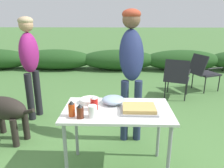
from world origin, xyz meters
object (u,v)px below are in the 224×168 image
Objects in this scene: hot_sauce_bottle at (72,109)px; camp_chair_green_behind_table at (203,70)px; mixing_bowl at (113,100)px; standing_person_with_beanie at (30,57)px; folding_table at (117,116)px; paper_cup_stack at (93,111)px; bbq_sauce_bottle at (80,111)px; standing_person_in_gray_fleece at (131,57)px; dog at (1,108)px; camp_chair_near_hedge at (177,77)px; ketchup_bottle at (94,103)px; food_tray at (139,109)px; plate_stack at (90,101)px.

hot_sauce_bottle reaches higher than camp_chair_green_behind_table.
standing_person_with_beanie is at bearing 139.33° from mixing_bowl.
paper_cup_stack reaches higher than folding_table.
bbq_sauce_bottle reaches higher than folding_table.
paper_cup_stack is 3.68m from camp_chair_green_behind_table.
bbq_sauce_bottle is 1.16m from standing_person_in_gray_fleece.
standing_person_with_beanie reaches higher than folding_table.
camp_chair_near_hedge is at bearing -38.86° from dog.
hot_sauce_bottle is 1.03× the size of ketchup_bottle.
mixing_bowl is 0.47m from bbq_sauce_bottle.
folding_table is 0.43m from bbq_sauce_bottle.
camp_chair_near_hedge is at bearing -76.05° from camp_chair_green_behind_table.
mixing_bowl is 0.24× the size of dog.
paper_cup_stack is at bearing -99.59° from camp_chair_near_hedge.
camp_chair_near_hedge reaches higher than mixing_bowl.
hot_sauce_bottle is at bearing -140.06° from mixing_bowl.
food_tray is 0.44× the size of camp_chair_green_behind_table.
standing_person_in_gray_fleece reaches higher than ketchup_bottle.
camp_chair_near_hedge is (2.77, 1.63, 0.01)m from dog.
bbq_sauce_bottle is at bearing -120.29° from standing_person_in_gray_fleece.
paper_cup_stack is at bearing -118.72° from mixing_bowl.
standing_person_in_gray_fleece is 2.73m from camp_chair_green_behind_table.
paper_cup_stack reaches higher than food_tray.
camp_chair_green_behind_table is (2.26, 2.99, -0.34)m from bbq_sauce_bottle.
hot_sauce_bottle is (-0.43, -0.17, 0.15)m from folding_table.
standing_person_in_gray_fleece reaches higher than plate_stack.
paper_cup_stack is 0.07× the size of standing_person_in_gray_fleece.
camp_chair_green_behind_table is (2.34, 2.96, -0.35)m from hot_sauce_bottle.
ketchup_bottle is at bearing -138.81° from mixing_bowl.
bbq_sauce_bottle is 0.08× the size of standing_person_in_gray_fleece.
plate_stack is at bearing -62.71° from camp_chair_green_behind_table.
paper_cup_stack is at bearing -141.28° from folding_table.
standing_person_with_beanie is 0.91m from dog.
folding_table is at bearing -90.99° from dog.
camp_chair_near_hedge is (2.58, 0.94, -0.56)m from standing_person_with_beanie.
standing_person_in_gray_fleece is (0.17, 0.78, 0.47)m from folding_table.
camp_chair_green_behind_table is at bearing 52.96° from bbq_sauce_bottle.
camp_chair_near_hedge is (1.24, 2.10, -0.31)m from mixing_bowl.
standing_person_in_gray_fleece reaches higher than standing_person_with_beanie.
food_tray reaches higher than dog.
hot_sauce_bottle is at bearing 175.73° from paper_cup_stack.
camp_chair_green_behind_table is at bearing 55.51° from folding_table.
hot_sauce_bottle is at bearing -141.31° from ketchup_bottle.
folding_table is 6.98× the size of hot_sauce_bottle.
bbq_sauce_bottle reaches higher than camp_chair_near_hedge.
mixing_bowl reaches higher than food_tray.
dog is 3.21m from camp_chair_near_hedge.
plate_stack is 0.86m from standing_person_in_gray_fleece.
mixing_bowl is at bearing 142.12° from food_tray.
plate_stack reaches higher than dog.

